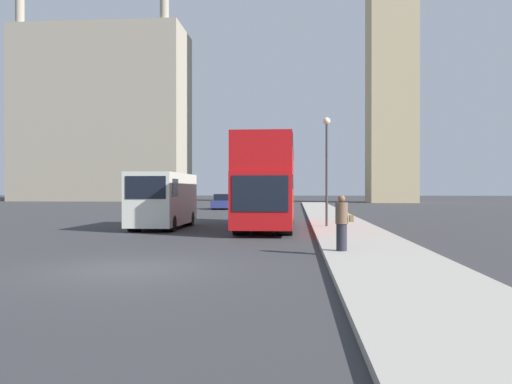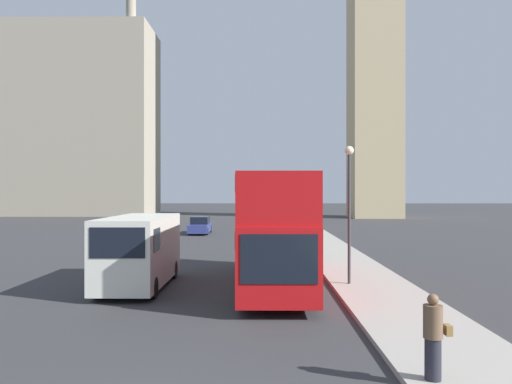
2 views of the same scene
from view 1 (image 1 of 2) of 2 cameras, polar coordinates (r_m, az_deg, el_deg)
ground_plane at (r=12.97m, az=-14.54°, el=-8.51°), size 300.00×300.00×0.00m
sidewalk_strip at (r=12.49m, az=15.84°, el=-8.50°), size 3.22×120.00×0.15m
building_block_distant at (r=92.50m, az=-17.04°, el=8.32°), size 28.98×12.21×36.29m
red_double_decker_bus at (r=25.33m, az=1.35°, el=1.39°), size 2.61×10.84×4.40m
white_van at (r=25.78m, az=-10.60°, el=-0.79°), size 2.23×6.10×2.80m
pedestrian at (r=15.12m, az=9.79°, el=-3.51°), size 0.53×0.37×1.66m
street_lamp at (r=25.19m, az=8.08°, el=4.30°), size 0.36×0.36×5.43m
parked_sedan at (r=50.50m, az=-3.82°, el=-1.18°), size 1.70×4.78×1.53m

